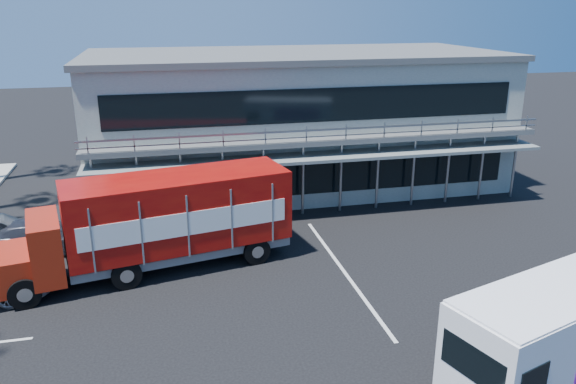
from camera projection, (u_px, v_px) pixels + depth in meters
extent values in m
plane|color=black|center=(315.00, 317.00, 18.33)|extent=(120.00, 120.00, 0.00)
cube|color=gray|center=(294.00, 121.00, 31.73)|extent=(22.00, 10.00, 7.00)
cube|color=#515454|center=(295.00, 54.00, 30.58)|extent=(22.40, 10.40, 0.30)
cube|color=#515454|center=(323.00, 141.00, 26.53)|extent=(22.00, 1.20, 0.25)
cube|color=gray|center=(326.00, 133.00, 25.86)|extent=(22.00, 0.08, 0.90)
cube|color=slate|center=(324.00, 157.00, 26.47)|extent=(22.00, 1.80, 0.15)
cube|color=black|center=(319.00, 178.00, 27.69)|extent=(20.00, 0.06, 1.60)
cube|color=black|center=(320.00, 105.00, 26.56)|extent=(20.00, 0.06, 1.60)
cube|color=#9D1E0C|center=(13.00, 268.00, 19.43)|extent=(1.88, 2.58, 1.25)
cube|color=#9D1E0C|center=(46.00, 247.00, 19.70)|extent=(1.52, 2.75, 2.18)
cube|color=black|center=(43.00, 231.00, 19.50)|extent=(0.48, 2.18, 0.73)
cube|color=#A6120A|center=(179.00, 210.00, 21.36)|extent=(8.66, 4.16, 2.70)
cube|color=slate|center=(181.00, 249.00, 21.86)|extent=(8.58, 3.77, 0.31)
cube|color=white|center=(188.00, 224.00, 20.26)|extent=(7.51, 1.51, 0.88)
cube|color=white|center=(171.00, 202.00, 22.52)|extent=(7.51, 1.51, 0.88)
cylinder|color=black|center=(25.00, 294.00, 18.72)|extent=(1.11, 0.48, 1.08)
cylinder|color=black|center=(24.00, 266.00, 20.70)|extent=(1.11, 0.48, 1.08)
cylinder|color=black|center=(127.00, 275.00, 20.02)|extent=(1.11, 0.48, 1.08)
cylinder|color=black|center=(117.00, 251.00, 22.00)|extent=(1.11, 0.48, 1.08)
cylinder|color=black|center=(257.00, 251.00, 21.98)|extent=(1.11, 0.48, 1.08)
cylinder|color=black|center=(237.00, 231.00, 23.95)|extent=(1.11, 0.48, 1.08)
cube|color=white|center=(558.00, 333.00, 14.23)|extent=(6.74, 4.02, 2.55)
cube|color=slate|center=(550.00, 380.00, 14.68)|extent=(6.43, 3.73, 0.32)
cube|color=black|center=(473.00, 363.00, 12.60)|extent=(0.60, 1.73, 0.86)
cube|color=white|center=(567.00, 287.00, 13.82)|extent=(6.60, 3.94, 0.07)
cube|color=#4B0D7A|center=(539.00, 301.00, 15.43)|extent=(3.13, 1.03, 1.37)
cylinder|color=black|center=(562.00, 339.00, 16.37)|extent=(0.92, 0.53, 0.87)
imported|color=#2B2E39|center=(43.00, 236.00, 23.08)|extent=(4.73, 2.30, 1.32)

